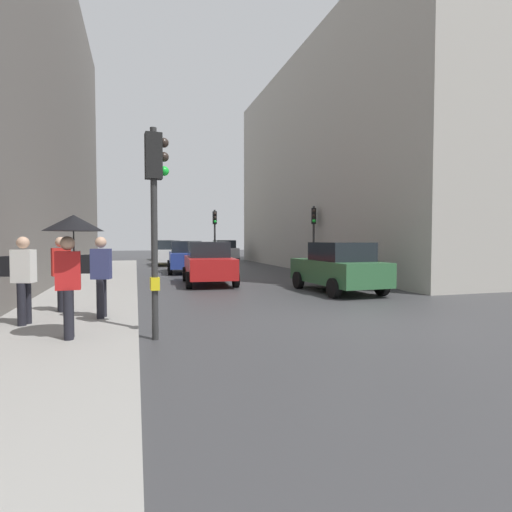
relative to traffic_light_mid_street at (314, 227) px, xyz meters
The scene contains 16 objects.
ground_plane 12.89m from the traffic_light_mid_street, 110.14° to the right, with size 120.00×120.00×0.00m, color #38383A.
sidewalk_kerb 12.25m from the traffic_light_mid_street, 150.73° to the right, with size 2.92×40.00×0.16m, color gray.
building_facade_right 8.30m from the traffic_light_mid_street, 29.35° to the left, with size 12.00×24.50×13.12m, color #B2ADA3.
traffic_light_mid_street is the anchor object (origin of this frame).
traffic_light_near_left 15.01m from the traffic_light_mid_street, 125.38° to the right, with size 0.44×0.26×3.92m.
traffic_light_far_median 7.86m from the traffic_light_mid_street, 120.94° to the left, with size 0.25×0.43×3.78m.
car_silver_hatchback 14.29m from the traffic_light_mid_street, 97.72° to the left, with size 2.09×4.24×1.76m.
car_blue_van 7.23m from the traffic_light_mid_street, 154.35° to the left, with size 2.22×4.30×1.76m.
car_green_estate 7.48m from the traffic_light_mid_street, 107.38° to the right, with size 2.16×4.27×1.76m.
car_white_compact 12.20m from the traffic_light_mid_street, 124.44° to the left, with size 2.16×4.28×1.76m.
car_yellow_taxi 18.65m from the traffic_light_mid_street, 110.81° to the left, with size 2.05×4.21×1.76m.
car_red_sedan 7.08m from the traffic_light_mid_street, 152.99° to the right, with size 2.23×4.31×1.76m.
pedestrian_with_umbrella 16.01m from the traffic_light_mid_street, 129.17° to the right, with size 1.00×1.00×2.14m.
pedestrian_with_black_backpack 15.72m from the traffic_light_mid_street, 135.90° to the right, with size 0.65×0.43×1.77m.
pedestrian_with_grey_backpack 14.48m from the traffic_light_mid_street, 132.96° to the right, with size 0.64×0.39×1.77m.
pedestrian_in_red_jacket 14.40m from the traffic_light_mid_street, 138.59° to the right, with size 0.46×0.37×1.77m.
Camera 1 is at (-4.69, -8.24, 1.89)m, focal length 28.97 mm.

